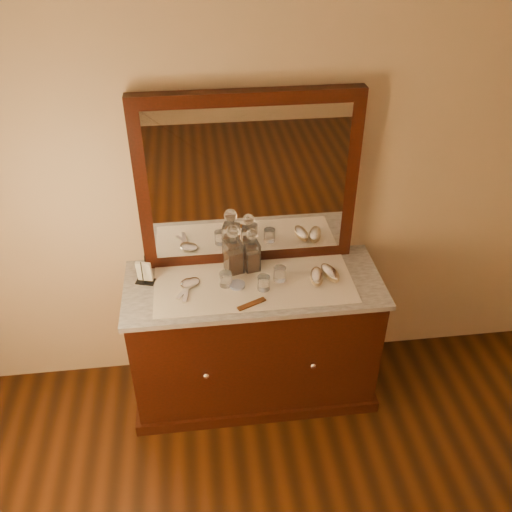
# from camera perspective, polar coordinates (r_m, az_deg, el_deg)

# --- Properties ---
(dresser_cabinet) EXTENTS (1.40, 0.55, 0.82)m
(dresser_cabinet) POSITION_cam_1_polar(r_m,az_deg,el_deg) (3.33, -0.21, -8.79)
(dresser_cabinet) COLOR black
(dresser_cabinet) RESTS_ON floor
(dresser_plinth) EXTENTS (1.46, 0.59, 0.08)m
(dresser_plinth) POSITION_cam_1_polar(r_m,az_deg,el_deg) (3.60, -0.20, -13.05)
(dresser_plinth) COLOR black
(dresser_plinth) RESTS_ON floor
(knob_left) EXTENTS (0.04, 0.04, 0.04)m
(knob_left) POSITION_cam_1_polar(r_m,az_deg,el_deg) (3.09, -5.23, -12.30)
(knob_left) COLOR silver
(knob_left) RESTS_ON dresser_cabinet
(knob_right) EXTENTS (0.04, 0.04, 0.04)m
(knob_right) POSITION_cam_1_polar(r_m,az_deg,el_deg) (3.15, 5.96, -11.30)
(knob_right) COLOR silver
(knob_right) RESTS_ON dresser_cabinet
(marble_top) EXTENTS (1.44, 0.59, 0.03)m
(marble_top) POSITION_cam_1_polar(r_m,az_deg,el_deg) (3.05, -0.23, -3.01)
(marble_top) COLOR silver
(marble_top) RESTS_ON dresser_cabinet
(mirror_frame) EXTENTS (1.20, 0.08, 1.00)m
(mirror_frame) POSITION_cam_1_polar(r_m,az_deg,el_deg) (2.98, -0.82, 7.73)
(mirror_frame) COLOR black
(mirror_frame) RESTS_ON marble_top
(mirror_glass) EXTENTS (1.06, 0.01, 0.86)m
(mirror_glass) POSITION_cam_1_polar(r_m,az_deg,el_deg) (2.95, -0.75, 7.43)
(mirror_glass) COLOR white
(mirror_glass) RESTS_ON marble_top
(lace_runner) EXTENTS (1.10, 0.45, 0.00)m
(lace_runner) POSITION_cam_1_polar(r_m,az_deg,el_deg) (3.03, -0.19, -2.99)
(lace_runner) COLOR white
(lace_runner) RESTS_ON marble_top
(pin_dish) EXTENTS (0.09, 0.09, 0.02)m
(pin_dish) POSITION_cam_1_polar(r_m,az_deg,el_deg) (3.01, -1.97, -3.04)
(pin_dish) COLOR white
(pin_dish) RESTS_ON lace_runner
(comb) EXTENTS (0.16, 0.10, 0.01)m
(comb) POSITION_cam_1_polar(r_m,az_deg,el_deg) (2.89, -0.46, -5.02)
(comb) COLOR brown
(comb) RESTS_ON lace_runner
(napkin_rack) EXTENTS (0.12, 0.09, 0.16)m
(napkin_rack) POSITION_cam_1_polar(r_m,az_deg,el_deg) (3.07, -11.55, -1.74)
(napkin_rack) COLOR black
(napkin_rack) RESTS_ON marble_top
(decanter_left) EXTENTS (0.11, 0.11, 0.31)m
(decanter_left) POSITION_cam_1_polar(r_m,az_deg,el_deg) (3.06, -2.34, 0.23)
(decanter_left) COLOR brown
(decanter_left) RESTS_ON lace_runner
(decanter_right) EXTENTS (0.10, 0.10, 0.27)m
(decanter_right) POSITION_cam_1_polar(r_m,az_deg,el_deg) (3.08, -0.43, 0.23)
(decanter_right) COLOR brown
(decanter_right) RESTS_ON lace_runner
(brush_near) EXTENTS (0.10, 0.17, 0.04)m
(brush_near) POSITION_cam_1_polar(r_m,az_deg,el_deg) (3.07, 6.35, -2.14)
(brush_near) COLOR tan
(brush_near) RESTS_ON lace_runner
(brush_far) EXTENTS (0.12, 0.18, 0.05)m
(brush_far) POSITION_cam_1_polar(r_m,az_deg,el_deg) (3.10, 7.73, -1.75)
(brush_far) COLOR tan
(brush_far) RESTS_ON lace_runner
(hand_mirror_outer) EXTENTS (0.10, 0.22, 0.02)m
(hand_mirror_outer) POSITION_cam_1_polar(r_m,az_deg,el_deg) (3.03, -7.16, -3.09)
(hand_mirror_outer) COLOR silver
(hand_mirror_outer) RESTS_ON lace_runner
(hand_mirror_inner) EXTENTS (0.15, 0.20, 0.02)m
(hand_mirror_inner) POSITION_cam_1_polar(r_m,az_deg,el_deg) (3.03, -6.82, -2.94)
(hand_mirror_inner) COLOR silver
(hand_mirror_inner) RESTS_ON lace_runner
(tumblers) EXTENTS (0.37, 0.14, 0.08)m
(tumblers) POSITION_cam_1_polar(r_m,az_deg,el_deg) (3.00, 0.04, -2.37)
(tumblers) COLOR white
(tumblers) RESTS_ON lace_runner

